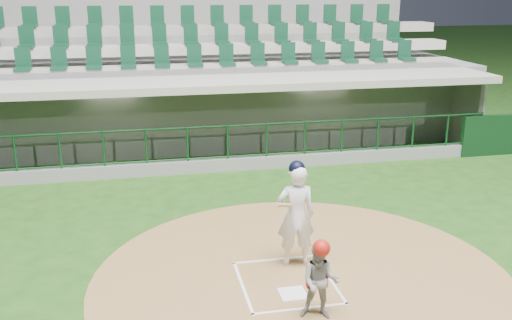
# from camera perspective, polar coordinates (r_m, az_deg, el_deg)

# --- Properties ---
(ground) EXTENTS (120.00, 120.00, 0.00)m
(ground) POSITION_cam_1_polar(r_m,az_deg,el_deg) (10.09, 2.63, -11.37)
(ground) COLOR #1B4012
(ground) RESTS_ON ground
(dirt_circle) EXTENTS (7.20, 7.20, 0.01)m
(dirt_circle) POSITION_cam_1_polar(r_m,az_deg,el_deg) (9.99, 4.62, -11.68)
(dirt_circle) COLOR brown
(dirt_circle) RESTS_ON ground
(home_plate) EXTENTS (0.43, 0.43, 0.02)m
(home_plate) POSITION_cam_1_polar(r_m,az_deg,el_deg) (9.49, 3.70, -13.20)
(home_plate) COLOR white
(home_plate) RESTS_ON dirt_circle
(batter_box_chalk) EXTENTS (1.55, 1.80, 0.01)m
(batter_box_chalk) POSITION_cam_1_polar(r_m,az_deg,el_deg) (9.83, 3.07, -12.09)
(batter_box_chalk) COLOR white
(batter_box_chalk) RESTS_ON ground
(dugout_structure) EXTENTS (16.40, 3.70, 3.00)m
(dugout_structure) POSITION_cam_1_polar(r_m,az_deg,el_deg) (17.02, -3.43, 3.92)
(dugout_structure) COLOR slate
(dugout_structure) RESTS_ON ground
(seating_deck) EXTENTS (17.00, 6.72, 5.15)m
(seating_deck) POSITION_cam_1_polar(r_m,az_deg,el_deg) (19.92, -5.13, 7.15)
(seating_deck) COLOR gray
(seating_deck) RESTS_ON ground
(batter) EXTENTS (0.89, 0.89, 1.93)m
(batter) POSITION_cam_1_polar(r_m,az_deg,el_deg) (10.05, 4.00, -5.38)
(batter) COLOR white
(batter) RESTS_ON dirt_circle
(catcher) EXTENTS (0.70, 0.62, 1.26)m
(catcher) POSITION_cam_1_polar(r_m,az_deg,el_deg) (8.65, 6.43, -11.81)
(catcher) COLOR gray
(catcher) RESTS_ON dirt_circle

